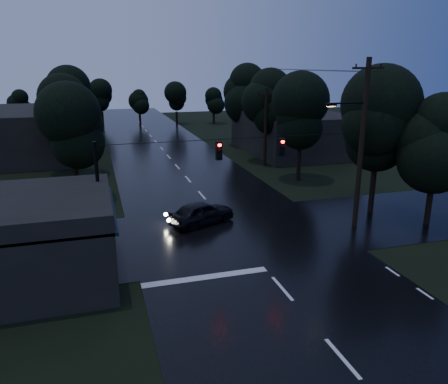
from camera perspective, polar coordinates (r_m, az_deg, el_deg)
ground at (r=16.36m, az=15.18°, el=-20.27°), size 160.00×160.00×0.00m
main_road at (r=42.71m, az=-6.11°, el=3.26°), size 12.00×120.00×0.02m
cross_street at (r=25.96m, az=1.32°, el=-5.37°), size 60.00×9.00×0.02m
building_far_right at (r=50.35m, az=8.92°, el=7.70°), size 10.00×14.00×4.40m
building_far_left at (r=51.85m, az=-23.86°, el=7.10°), size 10.00×16.00×5.00m
utility_pole_main at (r=26.85m, az=17.40°, el=6.29°), size 3.50×0.30×10.00m
utility_pole_far at (r=42.39m, az=5.45°, el=8.52°), size 2.00×0.30×7.50m
anchor_pole_left at (r=22.92m, az=-15.98°, el=-1.06°), size 0.18×0.18×6.00m
span_signals at (r=23.75m, az=3.43°, el=5.74°), size 15.00×0.37×1.12m
tree_corner_near at (r=29.85m, az=19.58°, el=8.47°), size 4.48×4.48×9.44m
tree_corner_far at (r=28.91m, az=26.14°, el=6.01°), size 3.92×3.92×8.26m
tree_left_a at (r=33.27m, az=-19.29°, el=7.91°), size 3.92×3.92×8.26m
tree_left_b at (r=41.19m, az=-19.79°, el=9.86°), size 4.20×4.20×8.85m
tree_left_c at (r=51.14m, az=-20.03°, el=11.35°), size 4.48×4.48×9.44m
tree_right_a at (r=37.04m, az=10.05°, el=9.93°), size 4.20×4.20×8.85m
tree_right_b at (r=44.50m, az=6.14°, el=11.61°), size 4.48×4.48×9.44m
tree_right_c at (r=54.01m, az=2.59°, el=12.90°), size 4.76×4.76×10.03m
car at (r=27.21m, az=-2.94°, el=-2.71°), size 4.60×3.20×1.45m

